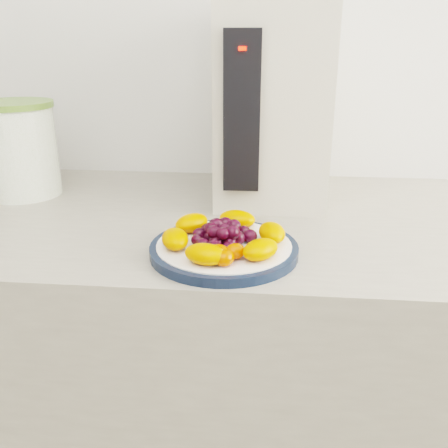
# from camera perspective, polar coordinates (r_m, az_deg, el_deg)

# --- Properties ---
(counter) EXTENTS (3.50, 0.60, 0.90)m
(counter) POSITION_cam_1_polar(r_m,az_deg,el_deg) (1.18, -3.33, -19.87)
(counter) COLOR gray
(counter) RESTS_ON floor
(cabinet_face) EXTENTS (3.48, 0.58, 0.84)m
(cabinet_face) POSITION_cam_1_polar(r_m,az_deg,el_deg) (1.20, -3.30, -20.96)
(cabinet_face) COLOR #99795B
(cabinet_face) RESTS_ON floor
(plate_rim) EXTENTS (0.23, 0.23, 0.01)m
(plate_rim) POSITION_cam_1_polar(r_m,az_deg,el_deg) (0.77, 0.00, -2.94)
(plate_rim) COLOR #101D32
(plate_rim) RESTS_ON counter
(plate_face) EXTENTS (0.21, 0.21, 0.02)m
(plate_face) POSITION_cam_1_polar(r_m,az_deg,el_deg) (0.77, 0.00, -2.88)
(plate_face) COLOR white
(plate_face) RESTS_ON counter
(canister) EXTENTS (0.16, 0.16, 0.18)m
(canister) POSITION_cam_1_polar(r_m,az_deg,el_deg) (1.13, -22.32, 7.62)
(canister) COLOR #516F1E
(canister) RESTS_ON counter
(canister_lid) EXTENTS (0.16, 0.16, 0.01)m
(canister_lid) POSITION_cam_1_polar(r_m,az_deg,el_deg) (1.11, -23.01, 12.48)
(canister_lid) COLOR olive
(canister_lid) RESTS_ON canister
(appliance_body) EXTENTS (0.22, 0.30, 0.37)m
(appliance_body) POSITION_cam_1_polar(r_m,az_deg,el_deg) (1.04, 5.45, 13.41)
(appliance_body) COLOR beige
(appliance_body) RESTS_ON counter
(appliance_panel) EXTENTS (0.06, 0.02, 0.28)m
(appliance_panel) POSITION_cam_1_polar(r_m,az_deg,el_deg) (0.89, 2.05, 12.56)
(appliance_panel) COLOR black
(appliance_panel) RESTS_ON appliance_body
(appliance_led) EXTENTS (0.01, 0.01, 0.01)m
(appliance_led) POSITION_cam_1_polar(r_m,az_deg,el_deg) (0.87, 2.11, 19.42)
(appliance_led) COLOR #FF0C05
(appliance_led) RESTS_ON appliance_panel
(fruit_plate) EXTENTS (0.20, 0.20, 0.04)m
(fruit_plate) POSITION_cam_1_polar(r_m,az_deg,el_deg) (0.76, -0.09, -1.41)
(fruit_plate) COLOR #F46B00
(fruit_plate) RESTS_ON plate_face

